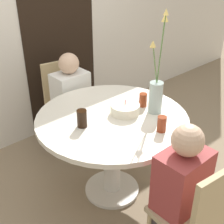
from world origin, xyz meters
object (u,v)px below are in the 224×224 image
at_px(chair_near_front, 198,213).
at_px(side_plate, 131,98).
at_px(drink_glass_0, 162,124).
at_px(drink_glass_1, 143,100).
at_px(chair_far_back, 65,100).
at_px(person_woman, 72,107).
at_px(birthday_cake, 125,109).
at_px(drink_glass_2, 82,118).
at_px(flower_vase, 156,90).
at_px(person_guest, 179,200).

bearing_deg(chair_near_front, side_plate, -106.16).
bearing_deg(drink_glass_0, drink_glass_1, 62.68).
distance_m(chair_far_back, side_plate, 0.85).
bearing_deg(side_plate, person_woman, 107.93).
xyz_separation_m(chair_near_front, drink_glass_1, (0.42, 0.89, 0.31)).
distance_m(birthday_cake, drink_glass_2, 0.39).
bearing_deg(drink_glass_0, person_woman, 89.64).
xyz_separation_m(birthday_cake, drink_glass_2, (-0.38, 0.07, 0.03)).
xyz_separation_m(chair_near_front, drink_glass_2, (-0.15, 0.97, 0.32)).
distance_m(side_plate, drink_glass_1, 0.18).
distance_m(flower_vase, drink_glass_1, 0.19).
height_order(drink_glass_2, person_woman, person_woman).
distance_m(flower_vase, person_woman, 1.06).
bearing_deg(birthday_cake, drink_glass_0, -88.29).
xyz_separation_m(flower_vase, person_guest, (-0.41, -0.60, -0.46)).
bearing_deg(drink_glass_0, birthday_cake, 91.71).
bearing_deg(drink_glass_0, chair_near_front, -114.33).
bearing_deg(drink_glass_2, person_guest, -77.89).
relative_size(drink_glass_1, person_guest, 0.11).
xyz_separation_m(chair_near_front, side_plate, (0.45, 1.06, 0.26)).
bearing_deg(person_woman, side_plate, -72.07).
distance_m(chair_far_back, flower_vase, 1.19).
bearing_deg(drink_glass_2, birthday_cake, -10.25).
bearing_deg(side_plate, flower_vase, -93.72).
relative_size(chair_far_back, flower_vase, 1.14).
xyz_separation_m(drink_glass_2, person_guest, (0.17, -0.81, -0.34)).
bearing_deg(person_woman, chair_far_back, 80.13).
xyz_separation_m(chair_far_back, drink_glass_1, (0.15, -0.96, 0.31)).
xyz_separation_m(birthday_cake, person_guest, (-0.21, -0.74, -0.31)).
distance_m(chair_far_back, drink_glass_0, 1.36).
distance_m(drink_glass_1, person_guest, 0.90).
relative_size(birthday_cake, drink_glass_1, 2.05).
height_order(birthday_cake, flower_vase, flower_vase).
bearing_deg(chair_far_back, drink_glass_2, -105.94).
xyz_separation_m(chair_far_back, person_woman, (-0.03, -0.16, -0.02)).
xyz_separation_m(side_plate, drink_glass_1, (-0.03, -0.17, 0.05)).
relative_size(flower_vase, person_woman, 0.74).
height_order(flower_vase, side_plate, flower_vase).
xyz_separation_m(birthday_cake, side_plate, (0.22, 0.16, -0.03)).
relative_size(side_plate, person_woman, 0.18).
distance_m(birthday_cake, side_plate, 0.28).
height_order(side_plate, person_guest, person_guest).
height_order(chair_near_front, person_guest, person_guest).
bearing_deg(chair_far_back, person_woman, -90.00).
bearing_deg(birthday_cake, drink_glass_2, 169.75).
height_order(chair_near_front, drink_glass_1, chair_near_front).
bearing_deg(drink_glass_0, flower_vase, 50.21).
distance_m(flower_vase, drink_glass_2, 0.63).
xyz_separation_m(side_plate, person_guest, (-0.43, -0.90, -0.28)).
bearing_deg(chair_far_back, side_plate, -67.46).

